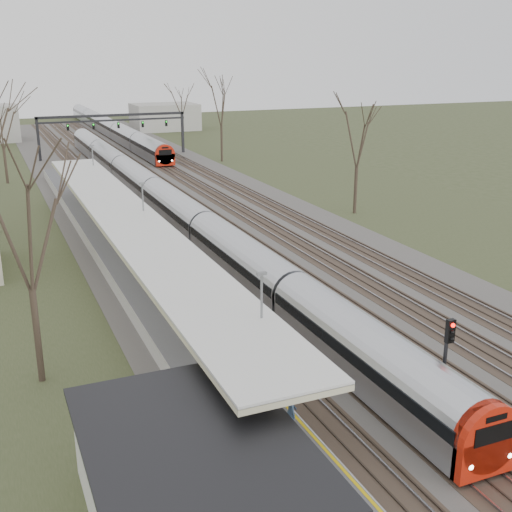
% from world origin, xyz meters
% --- Properties ---
extents(track_bed, '(24.00, 160.00, 0.22)m').
position_xyz_m(track_bed, '(0.26, 55.00, 0.06)').
color(track_bed, '#474442').
rests_on(track_bed, ground).
extents(platform, '(3.50, 69.00, 1.00)m').
position_xyz_m(platform, '(-9.05, 37.50, 0.50)').
color(platform, '#9E9B93').
rests_on(platform, ground).
extents(canopy, '(4.10, 50.00, 3.11)m').
position_xyz_m(canopy, '(-9.05, 32.99, 3.93)').
color(canopy, slate).
rests_on(canopy, platform).
extents(station_building, '(6.00, 9.00, 3.20)m').
position_xyz_m(station_building, '(-12.50, 8.00, 1.60)').
color(station_building, silver).
rests_on(station_building, ground).
extents(signal_gantry, '(21.00, 0.59, 6.08)m').
position_xyz_m(signal_gantry, '(0.29, 84.99, 4.91)').
color(signal_gantry, black).
rests_on(signal_gantry, ground).
extents(tree_west_near, '(5.00, 5.00, 10.30)m').
position_xyz_m(tree_west_near, '(-16.00, 20.00, 7.29)').
color(tree_west_near, '#2D231C').
rests_on(tree_west_near, ground).
extents(tree_east_far, '(5.00, 5.00, 10.30)m').
position_xyz_m(tree_east_far, '(14.00, 42.00, 7.29)').
color(tree_east_far, '#2D231C').
rests_on(tree_east_far, ground).
extents(train_near, '(2.62, 90.21, 3.05)m').
position_xyz_m(train_near, '(-2.50, 51.14, 1.48)').
color(train_near, '#ACAFB6').
rests_on(train_near, ground).
extents(train_far, '(2.62, 75.21, 3.05)m').
position_xyz_m(train_far, '(4.50, 110.40, 1.48)').
color(train_far, '#ACAFB6').
rests_on(train_far, ground).
extents(passenger, '(0.54, 0.72, 1.77)m').
position_xyz_m(passenger, '(-8.10, 10.42, 1.89)').
color(passenger, '#2D4058').
rests_on(passenger, platform).
extents(signal_post, '(0.35, 0.45, 4.10)m').
position_xyz_m(signal_post, '(-0.75, 10.94, 2.72)').
color(signal_post, black).
rests_on(signal_post, ground).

